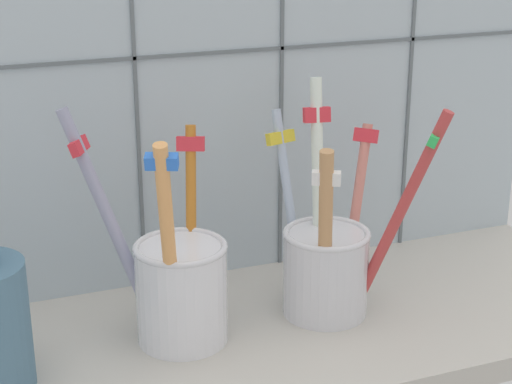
% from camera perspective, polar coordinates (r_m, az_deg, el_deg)
% --- Properties ---
extents(counter_slab, '(0.64, 0.22, 0.02)m').
position_cam_1_polar(counter_slab, '(0.68, 0.18, -9.94)').
color(counter_slab, '#BCB7AD').
rests_on(counter_slab, ground).
extents(tile_wall_back, '(0.64, 0.02, 0.45)m').
position_cam_1_polar(tile_wall_back, '(0.71, -3.40, 9.96)').
color(tile_wall_back, '#B2C1CC').
rests_on(tile_wall_back, ground).
extents(toothbrush_cup_left, '(0.11, 0.11, 0.18)m').
position_cam_1_polar(toothbrush_cup_left, '(0.64, -5.28, -6.21)').
color(toothbrush_cup_left, white).
rests_on(toothbrush_cup_left, counter_slab).
extents(toothbrush_cup_right, '(0.11, 0.12, 0.19)m').
position_cam_1_polar(toothbrush_cup_right, '(0.68, 4.89, -4.58)').
color(toothbrush_cup_right, silver).
rests_on(toothbrush_cup_right, counter_slab).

